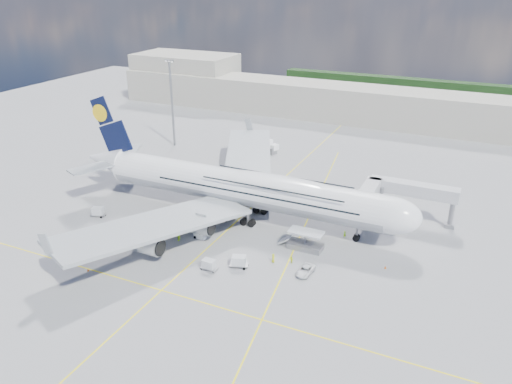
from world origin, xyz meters
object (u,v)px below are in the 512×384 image
at_px(dolly_back, 98,212).
at_px(dolly_nose_far, 239,261).
at_px(light_mast, 172,102).
at_px(crew_van, 273,258).
at_px(cargo_loader, 305,243).
at_px(crew_loader, 291,260).
at_px(dolly_row_b, 151,215).
at_px(crew_tug, 178,236).
at_px(dolly_row_a, 140,244).
at_px(cone_tail, 129,180).
at_px(cone_wing_right_outer, 88,270).
at_px(cone_wing_left_inner, 239,196).
at_px(service_van, 305,270).
at_px(dolly_row_c, 146,227).
at_px(crew_wing, 148,229).
at_px(baggage_tug, 200,235).
at_px(cone_nose, 385,267).
at_px(catering_truck_outer, 266,146).
at_px(dolly_nose_near, 209,264).
at_px(cone_wing_right_inner, 135,240).
at_px(crew_nose, 345,234).
at_px(cone_wing_left_outer, 252,169).
at_px(airliner, 242,187).
at_px(jet_bridge, 395,192).
at_px(catering_truck_inner, 255,178).

distance_m(dolly_back, dolly_nose_far, 36.97).
distance_m(light_mast, crew_van, 73.59).
distance_m(cargo_loader, crew_loader, 6.27).
relative_size(dolly_row_b, crew_tug, 1.74).
height_order(dolly_row_a, crew_loader, dolly_row_a).
height_order(crew_van, cone_tail, crew_van).
bearing_deg(cone_wing_right_outer, crew_van, 29.96).
height_order(cargo_loader, cone_wing_left_inner, cargo_loader).
xyz_separation_m(light_mast, service_van, (59.91, -50.27, -12.56)).
distance_m(dolly_row_c, crew_wing, 0.54).
height_order(dolly_row_a, crew_wing, dolly_row_a).
xyz_separation_m(dolly_row_b, cone_tail, (-16.98, 13.98, -0.07)).
relative_size(cargo_loader, cone_wing_left_inner, 16.09).
bearing_deg(light_mast, cone_wing_left_inner, -36.80).
height_order(baggage_tug, cone_tail, baggage_tug).
relative_size(service_van, cone_nose, 8.86).
relative_size(crew_loader, crew_wing, 0.92).
xyz_separation_m(dolly_row_c, dolly_back, (-13.76, 1.60, -0.01)).
height_order(dolly_row_a, dolly_row_b, dolly_row_a).
xyz_separation_m(catering_truck_outer, cone_tail, (-22.54, -34.90, -1.53)).
relative_size(dolly_nose_near, catering_truck_outer, 0.44).
bearing_deg(cone_wing_right_inner, crew_nose, 26.53).
distance_m(crew_van, cone_wing_left_outer, 46.08).
bearing_deg(crew_van, airliner, 4.96).
xyz_separation_m(light_mast, crew_nose, (62.65, -34.92, -12.45)).
bearing_deg(jet_bridge, baggage_tug, -145.16).
relative_size(crew_van, cone_wing_left_outer, 3.01).
distance_m(light_mast, crew_loader, 75.43).
height_order(airliner, dolly_back, airliner).
distance_m(cargo_loader, crew_wing, 31.60).
distance_m(dolly_row_b, crew_tug, 12.94).
relative_size(dolly_row_c, crew_loader, 2.36).
xyz_separation_m(dolly_nose_near, cone_tail, (-38.67, 27.05, -0.73)).
height_order(dolly_row_b, cone_tail, cone_tail).
xyz_separation_m(crew_tug, cone_wing_right_inner, (-7.64, -3.66, -0.74)).
distance_m(dolly_nose_far, catering_truck_inner, 37.83).
bearing_deg(dolly_row_c, jet_bridge, 13.38).
bearing_deg(cone_tail, cone_wing_left_inner, 5.61).
height_order(dolly_row_c, dolly_back, dolly_row_c).
xyz_separation_m(dolly_row_b, crew_wing, (3.74, -6.18, 0.44)).
relative_size(dolly_back, crew_nose, 2.32).
bearing_deg(cone_tail, dolly_row_a, -48.52).
distance_m(light_mast, dolly_back, 50.64).
xyz_separation_m(dolly_row_b, cone_nose, (49.94, 0.30, -0.12)).
height_order(dolly_nose_near, cone_wing_right_inner, dolly_nose_near).
bearing_deg(cone_wing_right_inner, catering_truck_outer, 87.98).
bearing_deg(catering_truck_outer, light_mast, -148.46).
bearing_deg(crew_nose, cargo_loader, -174.98).
height_order(dolly_back, cone_wing_left_outer, dolly_back).
xyz_separation_m(crew_van, cone_wing_right_outer, (-28.40, -16.37, -0.63)).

